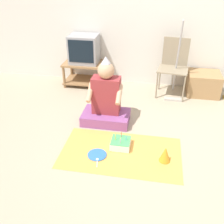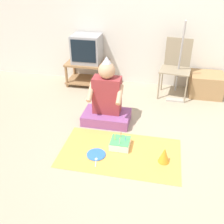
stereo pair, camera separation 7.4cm
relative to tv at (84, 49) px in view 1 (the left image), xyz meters
The scene contains 13 objects.
ground_plane 2.27m from the tv, 54.92° to the right, with size 16.00×16.00×0.00m, color tan.
wall_back 1.43m from the tv, 11.35° to the left, with size 6.40×0.06×2.55m.
tv_stand 0.40m from the tv, 90.00° to the right, with size 0.71×0.47×0.41m.
tv is the anchor object (origin of this frame).
folding_chair 1.50m from the tv, ahead, with size 0.50×0.44×0.90m.
cardboard_box_stack 2.06m from the tv, ahead, with size 0.51×0.45×0.36m.
dust_mop 1.58m from the tv, ahead, with size 0.28×0.39×1.23m.
person_seated 1.34m from the tv, 62.51° to the right, with size 0.63×0.41×0.92m.
party_cloth 2.12m from the tv, 63.45° to the right, with size 1.38×0.79×0.01m.
birthday_cake 2.00m from the tv, 62.49° to the right, with size 0.23×0.23×0.17m.
party_hat_blue 2.40m from the tv, 53.02° to the right, with size 0.13×0.13×0.18m.
paper_plate 2.11m from the tv, 71.36° to the right, with size 0.22×0.22×0.01m.
plastic_spoon_near 2.20m from the tv, 71.58° to the right, with size 0.05×0.14×0.01m.
Camera 1 is at (-0.03, -2.39, 1.95)m, focal length 42.00 mm.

